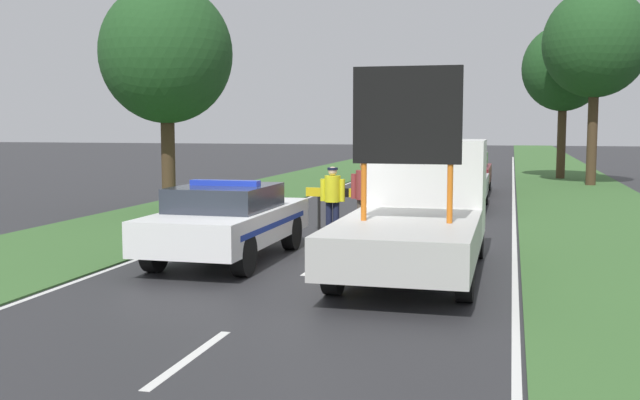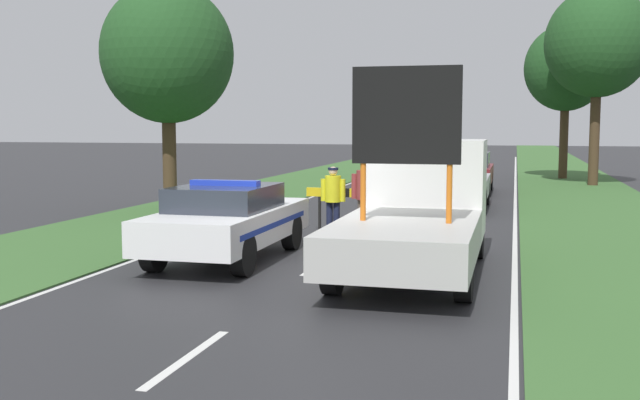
# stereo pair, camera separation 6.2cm
# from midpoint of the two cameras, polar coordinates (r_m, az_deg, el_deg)

# --- Properties ---
(ground_plane) EXTENTS (160.00, 160.00, 0.00)m
(ground_plane) POSITION_cam_midpoint_polar(r_m,az_deg,el_deg) (13.35, -0.49, -5.14)
(ground_plane) COLOR #28282B
(lane_markings) EXTENTS (6.98, 65.21, 0.01)m
(lane_markings) POSITION_cam_midpoint_polar(r_m,az_deg,el_deg) (27.81, 7.37, 0.52)
(lane_markings) COLOR silver
(lane_markings) RESTS_ON ground
(grass_verge_left) EXTENTS (4.36, 120.00, 0.03)m
(grass_verge_left) POSITION_cam_midpoint_polar(r_m,az_deg,el_deg) (34.00, -1.16, 1.54)
(grass_verge_left) COLOR #38602D
(grass_verge_left) RESTS_ON ground
(grass_verge_right) EXTENTS (4.36, 120.00, 0.03)m
(grass_verge_right) POSITION_cam_midpoint_polar(r_m,az_deg,el_deg) (32.85, 18.45, 1.10)
(grass_verge_right) COLOR #38602D
(grass_verge_right) RESTS_ON ground
(police_car) EXTENTS (1.88, 4.61, 1.51)m
(police_car) POSITION_cam_midpoint_polar(r_m,az_deg,el_deg) (14.07, -7.16, -1.52)
(police_car) COLOR white
(police_car) RESTS_ON ground
(work_truck) EXTENTS (2.17, 5.69, 3.41)m
(work_truck) POSITION_cam_midpoint_polar(r_m,az_deg,el_deg) (13.23, 7.36, -0.60)
(work_truck) COLOR white
(work_truck) RESTS_ON ground
(road_barrier) EXTENTS (3.09, 0.08, 1.05)m
(road_barrier) POSITION_cam_midpoint_polar(r_m,az_deg,el_deg) (17.23, 3.81, 0.27)
(road_barrier) COLOR black
(road_barrier) RESTS_ON ground
(police_officer) EXTENTS (0.57, 0.36, 1.58)m
(police_officer) POSITION_cam_midpoint_polar(r_m,az_deg,el_deg) (16.85, 0.86, 0.37)
(police_officer) COLOR #191E38
(police_officer) RESTS_ON ground
(pedestrian_civilian) EXTENTS (0.63, 0.40, 1.74)m
(pedestrian_civilian) POSITION_cam_midpoint_polar(r_m,az_deg,el_deg) (16.63, 3.32, 0.57)
(pedestrian_civilian) COLOR brown
(pedestrian_civilian) RESTS_ON ground
(traffic_cone_near_police) EXTENTS (0.52, 0.52, 0.71)m
(traffic_cone_near_police) POSITION_cam_midpoint_polar(r_m,az_deg,el_deg) (16.58, 5.19, -1.78)
(traffic_cone_near_police) COLOR black
(traffic_cone_near_police) RESTS_ON ground
(traffic_cone_centre_front) EXTENTS (0.52, 0.52, 0.71)m
(traffic_cone_centre_front) POSITION_cam_midpoint_polar(r_m,az_deg,el_deg) (17.34, -5.47, -1.46)
(traffic_cone_centre_front) COLOR black
(traffic_cone_centre_front) RESTS_ON ground
(traffic_cone_near_truck) EXTENTS (0.50, 0.50, 0.69)m
(traffic_cone_near_truck) POSITION_cam_midpoint_polar(r_m,az_deg,el_deg) (17.62, 3.08, -1.37)
(traffic_cone_near_truck) COLOR black
(traffic_cone_near_truck) RESTS_ON ground
(traffic_cone_behind_barrier) EXTENTS (0.35, 0.35, 0.49)m
(traffic_cone_behind_barrier) POSITION_cam_midpoint_polar(r_m,az_deg,el_deg) (17.53, 6.13, -1.75)
(traffic_cone_behind_barrier) COLOR black
(traffic_cone_behind_barrier) RESTS_ON ground
(traffic_cone_lane_edge) EXTENTS (0.48, 0.48, 0.66)m
(traffic_cone_lane_edge) POSITION_cam_midpoint_polar(r_m,az_deg,el_deg) (18.38, 11.10, -1.21)
(traffic_cone_lane_edge) COLOR black
(traffic_cone_lane_edge) RESTS_ON ground
(queued_car_sedan_silver) EXTENTS (1.84, 3.91, 1.43)m
(queued_car_sedan_silver) POSITION_cam_midpoint_polar(r_m,az_deg,el_deg) (22.92, 10.23, 1.26)
(queued_car_sedan_silver) COLOR #B2B2B7
(queued_car_sedan_silver) RESTS_ON ground
(queued_car_wagon_maroon) EXTENTS (1.84, 4.26, 1.51)m
(queued_car_wagon_maroon) POSITION_cam_midpoint_polar(r_m,az_deg,el_deg) (28.17, 10.90, 2.16)
(queued_car_wagon_maroon) COLOR maroon
(queued_car_wagon_maroon) RESTS_ON ground
(queued_car_van_white) EXTENTS (1.92, 4.55, 1.58)m
(queued_car_van_white) POSITION_cam_midpoint_polar(r_m,az_deg,el_deg) (35.62, 6.38, 2.99)
(queued_car_van_white) COLOR silver
(queued_car_van_white) RESTS_ON ground
(roadside_tree_near_left) EXTENTS (4.23, 4.23, 8.06)m
(roadside_tree_near_left) POSITION_cam_midpoint_polar(r_m,az_deg,el_deg) (33.00, 20.21, 11.13)
(roadside_tree_near_left) COLOR #42301E
(roadside_tree_near_left) RESTS_ON ground
(roadside_tree_near_right) EXTENTS (3.75, 3.75, 6.50)m
(roadside_tree_near_right) POSITION_cam_midpoint_polar(r_m,az_deg,el_deg) (21.98, -11.73, 10.81)
(roadside_tree_near_right) COLOR #42301E
(roadside_tree_near_right) RESTS_ON ground
(roadside_tree_mid_left) EXTENTS (3.76, 3.76, 7.09)m
(roadside_tree_mid_left) POSITION_cam_midpoint_polar(r_m,az_deg,el_deg) (36.59, 18.03, 9.50)
(roadside_tree_mid_left) COLOR #42301E
(roadside_tree_mid_left) RESTS_ON ground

